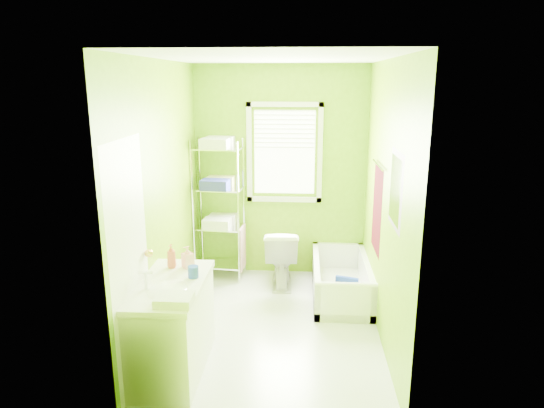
# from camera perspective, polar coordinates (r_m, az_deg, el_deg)

# --- Properties ---
(ground) EXTENTS (2.90, 2.90, 0.00)m
(ground) POSITION_cam_1_polar(r_m,az_deg,el_deg) (5.05, 0.06, -14.12)
(ground) COLOR silver
(ground) RESTS_ON ground
(room_envelope) EXTENTS (2.14, 2.94, 2.62)m
(room_envelope) POSITION_cam_1_polar(r_m,az_deg,el_deg) (4.52, 0.07, 3.36)
(room_envelope) COLOR #6C9F07
(room_envelope) RESTS_ON ground
(window) EXTENTS (0.92, 0.05, 1.22)m
(window) POSITION_cam_1_polar(r_m,az_deg,el_deg) (5.91, 1.48, 6.65)
(window) COLOR white
(window) RESTS_ON ground
(door) EXTENTS (0.09, 0.80, 2.00)m
(door) POSITION_cam_1_polar(r_m,az_deg,el_deg) (3.94, -16.29, -7.21)
(door) COLOR white
(door) RESTS_ON ground
(right_wall_decor) EXTENTS (0.04, 1.48, 1.17)m
(right_wall_decor) POSITION_cam_1_polar(r_m,az_deg,el_deg) (4.60, 13.02, 0.29)
(right_wall_decor) COLOR #46080D
(right_wall_decor) RESTS_ON ground
(bathtub) EXTENTS (0.63, 1.35, 0.44)m
(bathtub) POSITION_cam_1_polar(r_m,az_deg,el_deg) (5.66, 8.12, -9.42)
(bathtub) COLOR white
(bathtub) RESTS_ON ground
(toilet) EXTENTS (0.43, 0.71, 0.71)m
(toilet) POSITION_cam_1_polar(r_m,az_deg,el_deg) (5.85, 1.08, -6.18)
(toilet) COLOR white
(toilet) RESTS_ON ground
(vanity) EXTENTS (0.55, 1.06, 1.01)m
(vanity) POSITION_cam_1_polar(r_m,az_deg,el_deg) (4.27, -11.66, -13.68)
(vanity) COLOR white
(vanity) RESTS_ON ground
(wire_shelf_unit) EXTENTS (0.61, 0.49, 1.75)m
(wire_shelf_unit) POSITION_cam_1_polar(r_m,az_deg,el_deg) (5.92, -6.11, 1.27)
(wire_shelf_unit) COLOR silver
(wire_shelf_unit) RESTS_ON ground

